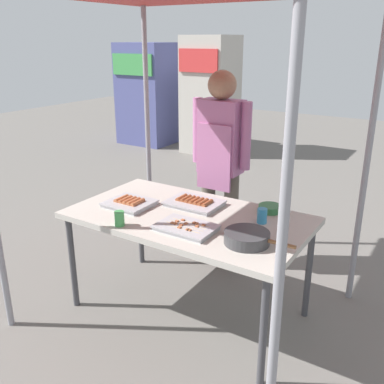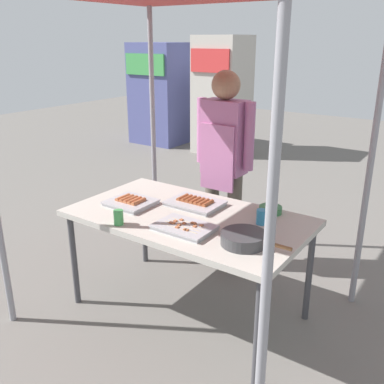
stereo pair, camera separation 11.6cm
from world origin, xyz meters
name	(u,v)px [view 2 (the right image)]	position (x,y,z in m)	size (l,w,h in m)	color
ground_plane	(188,309)	(0.00, 0.00, 0.00)	(18.00, 18.00, 0.00)	#66605B
stall_table	(188,222)	(0.00, 0.00, 0.70)	(1.60, 0.90, 0.75)	#B7B2A8
tray_grilled_sausages	(195,203)	(-0.06, 0.17, 0.77)	(0.38, 0.28, 0.05)	#ADADB2
tray_meat_skewers	(184,227)	(0.12, -0.21, 0.77)	(0.37, 0.25, 0.04)	#ADADB2
tray_pork_links	(131,202)	(-0.45, -0.08, 0.77)	(0.32, 0.29, 0.05)	#ADADB2
cooking_wok	(244,238)	(0.52, -0.18, 0.79)	(0.43, 0.27, 0.07)	#38383A
condiment_bowl	(270,210)	(0.44, 0.35, 0.77)	(0.16, 0.16, 0.05)	#33723F
drink_cup_near_edge	(261,217)	(0.47, 0.14, 0.80)	(0.06, 0.06, 0.10)	#338CBF
drink_cup_by_wok	(119,217)	(-0.27, -0.38, 0.80)	(0.06, 0.06, 0.10)	#3F994C
vendor_woman	(224,155)	(-0.17, 0.75, 0.98)	(0.52, 0.23, 1.65)	#595147
neighbor_stall_left	(222,95)	(-2.26, 4.22, 0.97)	(0.79, 0.82, 1.93)	#B7B2A8
neighbor_stall_right	(159,94)	(-3.58, 4.14, 0.91)	(0.95, 0.73, 1.81)	#4C518C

